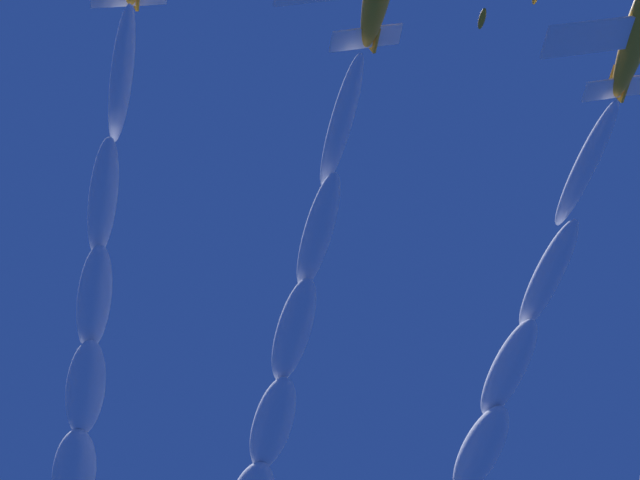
# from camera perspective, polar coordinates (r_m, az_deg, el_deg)

# --- Properties ---
(smoke_trail_right_wingman) EXTENTS (4.46, 42.86, 5.84)m
(smoke_trail_right_wingman) POSITION_cam_1_polar(r_m,az_deg,el_deg) (81.91, -2.24, -8.92)
(smoke_trail_right_wingman) COLOR white
(smoke_trail_outer_left) EXTENTS (4.90, 43.27, 6.20)m
(smoke_trail_outer_left) POSITION_cam_1_polar(r_m,az_deg,el_deg) (82.81, -9.49, -7.60)
(smoke_trail_outer_left) COLOR white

